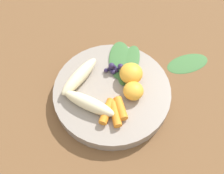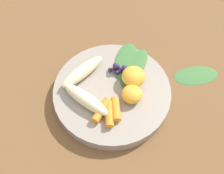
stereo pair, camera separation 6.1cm
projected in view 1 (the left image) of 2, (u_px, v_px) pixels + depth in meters
The scene contains 13 objects.
ground_plane at pixel (112, 96), 0.65m from camera, with size 2.40×2.40×0.00m, color brown.
bowl at pixel (112, 93), 0.63m from camera, with size 0.28×0.28×0.03m, color gray.
banana_peeled_left at pixel (89, 103), 0.58m from camera, with size 0.12×0.03×0.03m, color beige.
banana_peeled_right at pixel (79, 76), 0.62m from camera, with size 0.12×0.03×0.03m, color beige.
orange_segment_near at pixel (131, 74), 0.62m from camera, with size 0.05×0.05×0.04m, color #F4A833.
orange_segment_far at pixel (133, 91), 0.60m from camera, with size 0.05×0.05×0.03m, color #F4A833.
carrot_front at pixel (107, 111), 0.58m from camera, with size 0.02×0.02×0.06m, color orange.
carrot_mid_left at pixel (115, 114), 0.57m from camera, with size 0.02×0.02×0.06m, color orange.
carrot_mid_right at pixel (121, 108), 0.58m from camera, with size 0.02×0.02×0.05m, color orange.
blueberry_pile at pixel (114, 68), 0.64m from camera, with size 0.05×0.04×0.03m.
kale_leaf_left at pixel (129, 65), 0.66m from camera, with size 0.13×0.05×0.01m, color #3D7038.
kale_leaf_right at pixel (120, 60), 0.66m from camera, with size 0.12×0.06×0.01m, color #3D7038.
kale_leaf_stray at pixel (188, 63), 0.70m from camera, with size 0.12×0.06×0.01m, color #3D7038.
Camera 1 is at (-0.19, -0.27, 0.56)m, focal length 42.72 mm.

